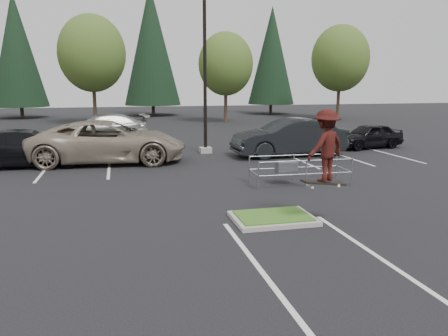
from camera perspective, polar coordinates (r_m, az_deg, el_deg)
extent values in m
plane|color=black|center=(12.14, 6.41, -6.83)|extent=(120.00, 120.00, 0.00)
cube|color=#99958E|center=(12.12, 6.41, -6.56)|extent=(2.20, 1.60, 0.12)
cube|color=#366C22|center=(12.10, 6.42, -6.22)|extent=(1.95, 1.35, 0.05)
cube|color=silver|center=(20.19, -14.77, 0.11)|extent=(0.12, 5.20, 0.01)
cube|color=silver|center=(20.43, -22.36, -0.24)|extent=(0.12, 5.20, 0.01)
cube|color=silver|center=(21.90, 9.46, 1.16)|extent=(0.12, 5.20, 0.01)
cube|color=silver|center=(23.09, 15.64, 1.41)|extent=(0.12, 5.20, 0.01)
cube|color=silver|center=(24.51, 21.17, 1.61)|extent=(0.12, 5.20, 0.01)
cube|color=silver|center=(9.07, 4.80, -13.14)|extent=(0.12, 6.00, 0.01)
cube|color=silver|center=(10.20, 19.63, -10.97)|extent=(0.12, 6.00, 0.01)
cube|color=#99958E|center=(23.55, -2.42, 2.36)|extent=(0.60, 0.60, 0.30)
cylinder|color=black|center=(23.31, -2.52, 14.22)|extent=(0.18, 0.18, 10.00)
cylinder|color=#38281C|center=(41.43, -16.52, 7.91)|extent=(0.32, 0.32, 3.50)
ellipsoid|color=#3D5A21|center=(41.46, -16.87, 14.13)|extent=(5.89, 5.89, 6.77)
sphere|color=#3D5A21|center=(41.10, -15.98, 13.18)|extent=(3.68, 3.68, 3.68)
sphere|color=#3D5A21|center=(41.86, -17.50, 13.31)|extent=(4.05, 4.05, 4.05)
cylinder|color=#38281C|center=(41.91, 0.22, 8.08)|extent=(0.32, 0.32, 3.04)
ellipsoid|color=#3D5A21|center=(41.89, 0.22, 13.44)|extent=(5.12, 5.12, 5.89)
sphere|color=#3D5A21|center=(41.72, 1.14, 12.57)|extent=(3.20, 3.20, 3.20)
sphere|color=#3D5A21|center=(42.14, -0.59, 12.77)|extent=(3.52, 3.52, 3.52)
cylinder|color=#38281C|center=(46.70, 14.67, 8.26)|extent=(0.32, 0.32, 3.42)
ellipsoid|color=#3D5A21|center=(46.72, 14.94, 13.67)|extent=(5.76, 5.76, 6.62)
sphere|color=#3D5A21|center=(46.71, 15.74, 12.74)|extent=(3.60, 3.60, 3.60)
sphere|color=#3D5A21|center=(46.81, 14.12, 13.04)|extent=(3.96, 3.96, 3.96)
cylinder|color=#38281C|center=(51.90, -24.87, 6.62)|extent=(0.36, 0.36, 1.20)
cone|color=black|center=(51.92, -25.47, 13.78)|extent=(5.72, 5.72, 11.80)
cylinder|color=#38281C|center=(51.59, -9.22, 7.48)|extent=(0.36, 0.36, 1.20)
cone|color=black|center=(51.66, -9.47, 15.53)|extent=(6.38, 6.38, 13.30)
cylinder|color=#38281C|center=(53.55, 6.11, 7.68)|extent=(0.36, 0.36, 1.20)
cone|color=black|center=(53.55, 6.25, 14.37)|extent=(5.50, 5.50, 11.30)
cylinder|color=gray|center=(15.37, 4.54, -1.00)|extent=(0.05, 0.05, 1.02)
cylinder|color=gray|center=(16.54, 3.33, -0.11)|extent=(0.05, 0.05, 1.02)
cylinder|color=gray|center=(15.95, 10.70, -0.71)|extent=(0.05, 0.05, 1.02)
cylinder|color=gray|center=(17.09, 9.11, 0.13)|extent=(0.05, 0.05, 1.02)
cylinder|color=gray|center=(16.71, 16.36, -0.44)|extent=(0.05, 0.05, 1.02)
cylinder|color=gray|center=(17.79, 14.48, 0.35)|extent=(0.05, 0.05, 1.02)
cylinder|color=gray|center=(15.96, 10.69, -0.79)|extent=(3.56, 0.16, 0.04)
cylinder|color=gray|center=(15.86, 10.76, 0.95)|extent=(3.56, 0.16, 0.04)
cylinder|color=gray|center=(17.09, 9.11, 0.05)|extent=(3.56, 0.16, 0.04)
cylinder|color=gray|center=(17.01, 9.16, 1.67)|extent=(3.56, 0.16, 0.04)
cube|color=gray|center=(16.30, 8.14, 0.09)|extent=(0.77, 0.49, 0.43)
cube|color=black|center=(11.84, 12.87, -1.89)|extent=(1.25, 0.46, 0.21)
cylinder|color=silver|center=(11.58, 11.46, -2.46)|extent=(0.08, 0.04, 0.08)
cylinder|color=silver|center=(11.80, 10.95, -2.19)|extent=(0.08, 0.04, 0.08)
cylinder|color=silver|center=(11.92, 14.75, -2.23)|extent=(0.08, 0.04, 0.08)
cylinder|color=silver|center=(12.13, 14.19, -1.97)|extent=(0.08, 0.04, 0.08)
imported|color=maroon|center=(11.66, 13.08, 2.87)|extent=(1.40, 1.13, 1.88)
imported|color=gray|center=(21.26, -14.85, 3.35)|extent=(7.41, 3.88, 1.99)
imported|color=black|center=(21.55, -24.18, 2.40)|extent=(5.73, 2.36, 1.66)
imported|color=black|center=(22.74, 8.48, 3.99)|extent=(5.87, 2.19, 1.92)
imported|color=black|center=(26.54, 18.40, 4.01)|extent=(4.39, 2.35, 1.42)
imported|color=gray|center=(29.36, -15.55, 5.09)|extent=(6.17, 3.08, 1.72)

